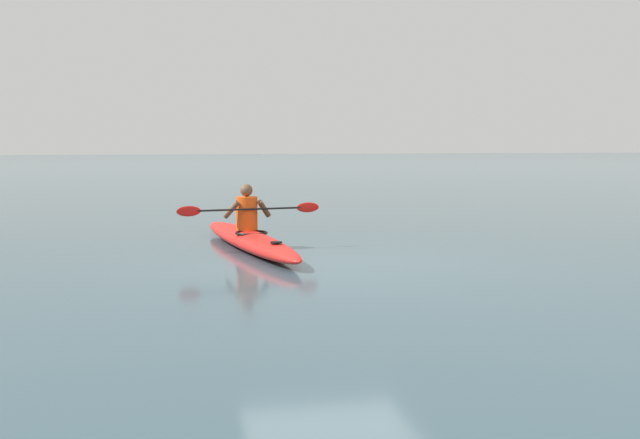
# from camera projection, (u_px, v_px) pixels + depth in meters

# --- Properties ---
(ground_plane) EXTENTS (160.00, 160.00, 0.00)m
(ground_plane) POSITION_uv_depth(u_px,v_px,m) (331.00, 268.00, 11.46)
(ground_plane) COLOR #334C56
(kayak) EXTENTS (1.44, 5.22, 0.32)m
(kayak) POSITION_uv_depth(u_px,v_px,m) (248.00, 240.00, 13.33)
(kayak) COLOR red
(kayak) RESTS_ON ground
(kayaker) EXTENTS (2.42, 0.60, 0.77)m
(kayaker) POSITION_uv_depth(u_px,v_px,m) (247.00, 211.00, 13.36)
(kayaker) COLOR #E04C14
(kayaker) RESTS_ON kayak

